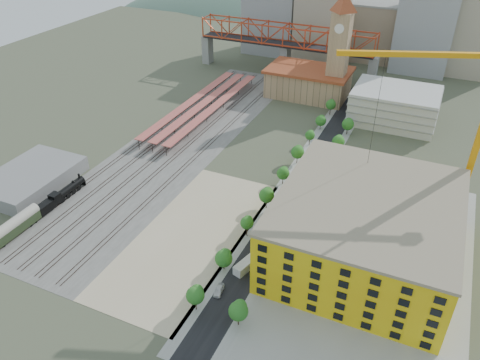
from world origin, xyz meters
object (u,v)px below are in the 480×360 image
at_px(locomotive, 63,194).
at_px(construction_building, 365,228).
at_px(site_trailer_a, 248,263).
at_px(car_0, 219,290).
at_px(clock_tower, 340,39).
at_px(coach, 13,227).
at_px(site_trailer_b, 269,230).
at_px(site_trailer_c, 274,222).
at_px(site_trailer_d, 294,190).
at_px(tower_crane, 473,108).

bearing_deg(locomotive, construction_building, 7.72).
distance_m(site_trailer_a, car_0, 11.74).
height_order(clock_tower, construction_building, clock_tower).
xyz_separation_m(clock_tower, coach, (-58.00, -132.24, -25.71)).
bearing_deg(car_0, clock_tower, 82.91).
xyz_separation_m(coach, site_trailer_b, (66.00, 30.65, -1.59)).
bearing_deg(site_trailer_b, car_0, -82.39).
height_order(locomotive, site_trailer_b, locomotive).
relative_size(coach, site_trailer_a, 1.85).
xyz_separation_m(site_trailer_b, car_0, (-3.00, -26.32, -0.61)).
bearing_deg(coach, locomotive, 90.00).
bearing_deg(site_trailer_c, car_0, -80.52).
bearing_deg(coach, car_0, 3.93).
height_order(coach, site_trailer_c, coach).
xyz_separation_m(site_trailer_a, site_trailer_c, (0.00, 19.16, -0.13)).
bearing_deg(construction_building, site_trailer_d, 141.16).
bearing_deg(site_trailer_d, clock_tower, 115.47).
bearing_deg(tower_crane, site_trailer_b, -148.12).
bearing_deg(car_0, construction_building, 34.58).
distance_m(tower_crane, car_0, 80.29).
distance_m(construction_building, site_trailer_a, 31.88).
xyz_separation_m(locomotive, car_0, (63.00, -15.44, -1.21)).
bearing_deg(site_trailer_d, site_trailer_a, -70.31).
distance_m(tower_crane, site_trailer_a, 70.95).
distance_m(locomotive, site_trailer_c, 67.70).
relative_size(clock_tower, tower_crane, 0.89).
bearing_deg(tower_crane, clock_tower, 125.51).
height_order(clock_tower, car_0, clock_tower).
distance_m(clock_tower, locomotive, 129.33).
xyz_separation_m(construction_building, tower_crane, (18.67, 26.19, 26.68)).
bearing_deg(clock_tower, site_trailer_c, -85.31).
relative_size(site_trailer_a, site_trailer_c, 1.11).
distance_m(site_trailer_a, site_trailer_c, 19.16).
bearing_deg(clock_tower, locomotive, -117.28).
bearing_deg(site_trailer_d, site_trailer_b, -70.31).
distance_m(construction_building, tower_crane, 41.79).
distance_m(site_trailer_c, car_0, 30.64).
bearing_deg(site_trailer_d, coach, -121.45).
height_order(locomotive, tower_crane, tower_crane).
height_order(coach, site_trailer_d, coach).
relative_size(construction_building, locomotive, 2.36).
bearing_deg(car_0, site_trailer_c, 75.06).
height_order(locomotive, car_0, locomotive).
bearing_deg(site_trailer_a, site_trailer_b, 105.89).
xyz_separation_m(construction_building, coach, (-92.00, -32.24, -6.42)).
xyz_separation_m(site_trailer_c, site_trailer_d, (0.00, 18.35, 0.14)).
bearing_deg(site_trailer_d, tower_crane, 26.41).
distance_m(coach, site_trailer_a, 67.85).
bearing_deg(car_0, locomotive, 156.90).
height_order(coach, tower_crane, tower_crane).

